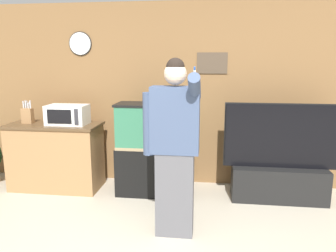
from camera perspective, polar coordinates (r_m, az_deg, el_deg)
name	(u,v)px	position (r m, az deg, el deg)	size (l,w,h in m)	color
wall_back_paneled	(186,95)	(4.74, 3.21, 5.37)	(10.00, 0.08, 2.60)	brown
counter_island	(56,156)	(4.91, -18.92, -4.97)	(1.28, 0.59, 0.93)	olive
microwave	(68,115)	(4.69, -17.09, 1.90)	(0.54, 0.33, 0.27)	white
knife_block	(28,115)	(4.97, -23.27, 1.75)	(0.15, 0.09, 0.32)	olive
aquarium_on_stand	(154,149)	(4.42, -2.43, -4.10)	(1.00, 0.44, 1.24)	black
tv_on_stand	(279,172)	(4.51, 18.76, -7.66)	(1.44, 0.40, 1.27)	black
person_standing	(174,146)	(3.29, 1.08, -3.55)	(0.57, 0.43, 1.82)	#515156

